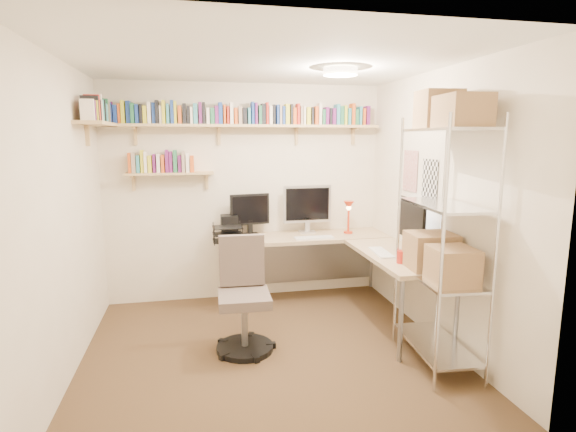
% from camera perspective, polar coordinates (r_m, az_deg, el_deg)
% --- Properties ---
extents(ground, '(3.20, 3.20, 0.00)m').
position_cam_1_polar(ground, '(4.21, -2.58, -16.71)').
color(ground, '#412E1C').
rests_on(ground, ground).
extents(room_shell, '(3.24, 3.04, 2.52)m').
position_cam_1_polar(room_shell, '(3.79, -2.69, 4.76)').
color(room_shell, beige).
rests_on(room_shell, ground).
extents(wall_shelves, '(3.12, 1.09, 0.80)m').
position_cam_1_polar(wall_shelves, '(5.02, -10.19, 11.35)').
color(wall_shelves, '#D8B07A').
rests_on(wall_shelves, ground).
extents(corner_desk, '(2.06, 2.01, 1.34)m').
position_cam_1_polar(corner_desk, '(4.98, 3.50, -3.16)').
color(corner_desk, tan).
rests_on(corner_desk, ground).
extents(office_chair, '(0.53, 0.55, 1.02)m').
position_cam_1_polar(office_chair, '(4.12, -5.65, -10.90)').
color(office_chair, black).
rests_on(office_chair, ground).
extents(wire_rack, '(0.51, 0.93, 2.27)m').
position_cam_1_polar(wire_rack, '(3.82, 19.12, 1.33)').
color(wire_rack, silver).
rests_on(wire_rack, ground).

